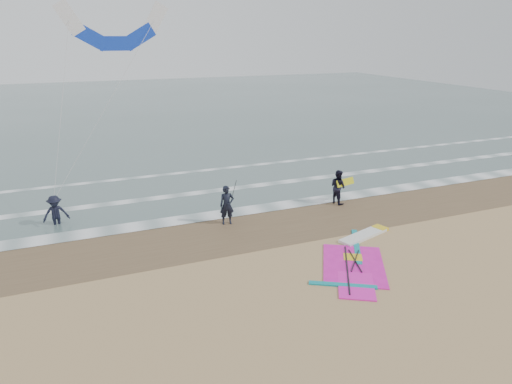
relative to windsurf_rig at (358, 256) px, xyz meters
name	(u,v)px	position (x,y,z in m)	size (l,w,h in m)	color
ground	(328,283)	(-2.25, -1.38, -0.04)	(120.00, 120.00, 0.00)	tan
sea_water	(140,107)	(-2.25, 46.62, -0.03)	(120.00, 80.00, 0.02)	#47605E
wet_sand_band	(267,225)	(-2.25, 4.62, -0.03)	(120.00, 5.00, 0.01)	brown
foam_waterline	(237,197)	(-2.25, 9.06, -0.01)	(120.00, 9.15, 0.02)	white
windsurf_rig	(358,256)	(0.00, 0.00, 0.00)	(6.01, 5.69, 0.14)	white
person_standing	(227,205)	(-4.01, 5.55, 0.95)	(0.72, 0.47, 1.98)	black
person_walking	(338,187)	(2.67, 6.06, 0.93)	(0.94, 0.73, 1.93)	black
person_wading	(55,207)	(-11.94, 8.53, 0.91)	(1.23, 0.71, 1.90)	black
held_pole	(232,196)	(-3.71, 5.55, 1.42)	(0.17, 0.86, 1.82)	black
carried_kiteboard	(345,182)	(3.07, 5.96, 1.18)	(1.30, 0.51, 0.39)	yellow
surf_kite	(114,31)	(-7.95, 12.26, 9.12)	(6.98, 3.81, 9.45)	white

